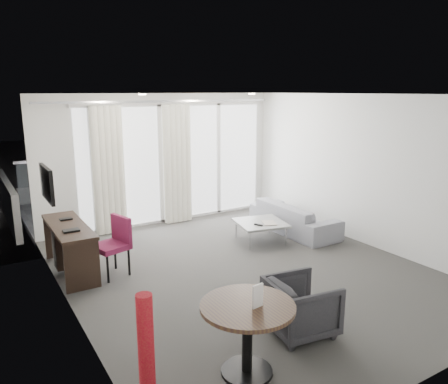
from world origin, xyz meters
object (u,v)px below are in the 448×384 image
rattan_chair_a (176,187)px  sofa (294,217)px  desk (70,249)px  round_table (247,339)px  red_lamp (146,356)px  desk_chair (111,247)px  coffee_table (260,232)px  tub_armchair (301,306)px  rattan_chair_b (198,180)px

rattan_chair_a → sofa: bearing=-58.0°
desk → round_table: bearing=-75.2°
rattan_chair_a → red_lamp: bearing=-105.1°
sofa → rattan_chair_a: bearing=19.9°
desk_chair → round_table: desk_chair is taller
coffee_table → rattan_chair_a: 3.15m
red_lamp → tub_armchair: bearing=8.9°
round_table → tub_armchair: 0.96m
tub_armchair → coffee_table: tub_armchair is taller
desk → desk_chair: size_ratio=1.78×
red_lamp → coffee_table: size_ratio=1.32×
sofa → rattan_chair_a: rattan_chair_a is taller
desk → tub_armchair: desk is taller
sofa → rattan_chair_a: size_ratio=2.15×
round_table → rattan_chair_a: size_ratio=1.01×
round_table → tub_armchair: (0.92, 0.29, -0.04)m
desk_chair → tub_armchair: 2.95m
sofa → rattan_chair_b: rattan_chair_b is taller
rattan_chair_a → desk_chair: bearing=-116.5°
desk → sofa: size_ratio=0.81×
red_lamp → coffee_table: 4.48m
desk_chair → red_lamp: (-0.60, -2.93, 0.11)m
desk → round_table: 3.48m
round_table → coffee_table: 3.77m
desk_chair → rattan_chair_a: (2.55, 3.19, 0.01)m
tub_armchair → desk_chair: bearing=34.9°
desk_chair → rattan_chair_a: size_ratio=0.98×
desk → red_lamp: red_lamp is taller
round_table → tub_armchair: size_ratio=1.29×
sofa → desk_chair: bearing=93.4°
desk → tub_armchair: size_ratio=2.24×
round_table → red_lamp: red_lamp is taller
desk_chair → tub_armchair: (1.33, -2.63, -0.12)m
desk → desk_chair: (0.48, -0.45, 0.07)m
red_lamp → sofa: red_lamp is taller
coffee_table → sofa: bearing=9.9°
rattan_chair_b → desk_chair: bearing=-142.3°
red_lamp → rattan_chair_a: (3.15, 6.12, -0.10)m
round_table → sofa: 4.49m
tub_armchair → sofa: size_ratio=0.36×
desk_chair → coffee_table: size_ratio=1.06×
red_lamp → tub_armchair: 1.96m
sofa → coffee_table: bearing=99.9°
desk → tub_armchair: bearing=-59.6°
rattan_chair_a → desk: bearing=-125.8°
round_table → rattan_chair_a: 6.47m
desk_chair → sofa: bearing=-12.4°
red_lamp → sofa: 5.27m
desk → rattan_chair_b: size_ratio=1.76×
red_lamp → coffee_table: red_lamp is taller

